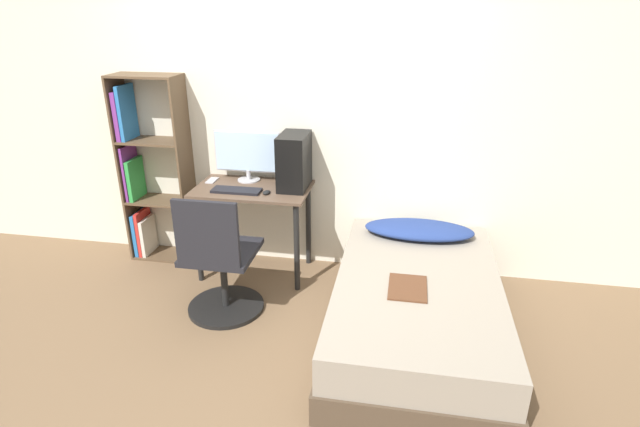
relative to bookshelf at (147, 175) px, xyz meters
The scene contains 13 objects.
ground_plane 1.92m from the bookshelf, 43.09° to the right, with size 14.00×14.00×0.00m, color brown.
wall_back 1.39m from the bookshelf, ahead, with size 8.00×0.05×2.50m.
desk 0.98m from the bookshelf, ahead, with size 0.91×0.55×0.75m.
bookshelf is the anchor object (origin of this frame).
office_chair 1.25m from the bookshelf, 40.46° to the right, with size 0.56×0.56×0.94m.
bed 2.47m from the bookshelf, 18.98° to the right, with size 1.09×1.85×0.43m.
pillow 2.30m from the bookshelf, ahead, with size 0.83×0.36×0.11m.
magazine 2.42m from the bookshelf, 22.41° to the right, with size 0.24×0.32×0.01m.
monitor 0.91m from the bookshelf, ahead, with size 0.55×0.18×0.41m.
keyboard 0.91m from the bookshelf, 15.44° to the right, with size 0.38×0.14×0.02m.
pc_tower 1.31m from the bookshelf, ahead, with size 0.21×0.36×0.43m.
mouse 1.14m from the bookshelf, 12.22° to the right, with size 0.06×0.09×0.02m.
phone 0.59m from the bookshelf, ahead, with size 0.07×0.14×0.01m.
Camera 1 is at (0.87, -2.48, 2.09)m, focal length 28.00 mm.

